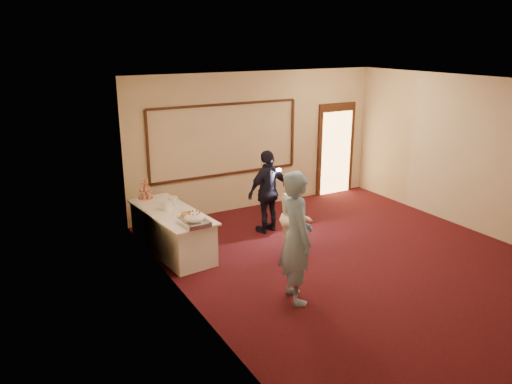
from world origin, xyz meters
TOP-DOWN VIEW (x-y plane):
  - floor at (0.00, 0.00)m, footprint 7.00×7.00m
  - room_walls at (0.00, 0.00)m, footprint 6.04×7.04m
  - wall_molding at (-0.80, 3.47)m, footprint 3.45×0.04m
  - doorway at (2.15, 3.45)m, footprint 1.05×0.07m
  - buffet_table at (-2.60, 1.97)m, footprint 1.02×2.16m
  - pavlova_tray at (-2.49, 1.15)m, footprint 0.41×0.57m
  - cupcake_stand at (-2.77, 2.90)m, footprint 0.28×0.28m
  - plate_stack_a at (-2.64, 2.04)m, footprint 0.18×0.18m
  - plate_stack_b at (-2.45, 2.27)m, footprint 0.18×0.18m
  - tart at (-2.44, 1.58)m, footprint 0.26×0.26m
  - man at (-1.63, -0.53)m, footprint 0.60×0.79m
  - woman at (-0.79, 0.74)m, footprint 0.87×0.93m
  - guest at (-0.61, 2.00)m, footprint 1.02×0.57m
  - camera_flash at (-0.44, 1.88)m, footprint 0.08×0.06m

SIDE VIEW (x-z plane):
  - floor at x=0.00m, z-range 0.00..0.00m
  - buffet_table at x=-2.60m, z-range 0.00..0.77m
  - woman at x=-0.79m, z-range 0.00..1.51m
  - tart at x=-2.44m, z-range 0.77..0.82m
  - guest at x=-0.61m, z-range 0.00..1.64m
  - plate_stack_a at x=-2.64m, z-range 0.77..0.92m
  - plate_stack_b at x=-2.45m, z-range 0.77..0.92m
  - pavlova_tray at x=-2.49m, z-range 0.76..0.96m
  - cupcake_stand at x=-2.77m, z-range 0.71..1.12m
  - man at x=-1.63m, z-range 0.00..1.95m
  - doorway at x=2.15m, z-range -0.02..2.18m
  - camera_flash at x=-0.44m, z-range 1.23..1.28m
  - wall_molding at x=-0.80m, z-range 0.83..2.38m
  - room_walls at x=0.00m, z-range 0.52..3.54m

